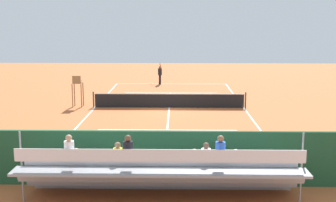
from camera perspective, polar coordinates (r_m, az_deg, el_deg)
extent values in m
plane|color=#BC6033|center=(29.58, 0.16, -0.86)|extent=(60.00, 60.00, 0.00)
cube|color=white|center=(40.42, 0.43, 2.24)|extent=(10.00, 0.10, 0.01)
cube|color=white|center=(18.93, -0.44, -7.48)|extent=(10.00, 0.10, 0.01)
cube|color=white|center=(29.91, 9.78, -0.88)|extent=(0.10, 22.00, 0.01)
cube|color=white|center=(30.08, -9.41, -0.80)|extent=(0.10, 22.00, 0.01)
cube|color=white|center=(35.53, 0.33, 1.08)|extent=(7.50, 0.10, 0.01)
cube|color=white|center=(23.68, -0.10, -3.76)|extent=(7.50, 0.10, 0.01)
cube|color=white|center=(29.58, 0.16, -0.85)|extent=(0.10, 12.10, 0.01)
cube|color=white|center=(40.42, 0.43, 2.24)|extent=(0.10, 0.30, 0.01)
cube|color=black|center=(29.49, 0.16, 0.01)|extent=(10.00, 0.02, 0.91)
cube|color=white|center=(29.41, 0.16, 0.94)|extent=(10.00, 0.04, 0.06)
cylinder|color=#2D5133|center=(29.83, 10.00, 0.12)|extent=(0.10, 0.10, 1.07)
cylinder|color=#2D5133|center=(30.00, -9.63, 0.19)|extent=(0.10, 0.10, 1.07)
cube|color=#1E4C2D|center=(15.77, -0.75, -7.42)|extent=(18.00, 0.16, 2.00)
cube|color=gray|center=(15.70, -0.79, -10.51)|extent=(9.00, 0.10, 0.45)
cube|color=gray|center=(15.30, -0.83, -10.33)|extent=(9.00, 0.80, 0.08)
cube|color=gray|center=(15.72, -0.78, -10.47)|extent=(9.00, 0.04, 0.45)
cube|color=silver|center=(15.06, -0.85, -8.97)|extent=(8.60, 0.36, 0.04)
cube|color=silver|center=(14.83, -0.88, -8.48)|extent=(8.60, 0.03, 0.36)
cube|color=gray|center=(14.40, -0.95, -9.79)|extent=(9.00, 0.80, 0.08)
cube|color=gray|center=(14.82, -0.89, -9.95)|extent=(9.00, 0.04, 0.45)
cube|color=silver|center=(14.16, -0.97, -8.34)|extent=(8.60, 0.36, 0.04)
cube|color=silver|center=(13.93, -1.00, -7.80)|extent=(8.60, 0.03, 0.36)
cube|color=gray|center=(13.49, -1.08, -9.19)|extent=(9.00, 0.80, 0.08)
cube|color=gray|center=(13.91, -1.02, -9.37)|extent=(9.00, 0.04, 0.45)
cube|color=silver|center=(13.26, -1.10, -7.63)|extent=(8.60, 0.36, 0.04)
cube|color=silver|center=(13.03, -1.14, -7.04)|extent=(8.60, 0.03, 0.36)
cylinder|color=gray|center=(14.83, 16.90, -8.36)|extent=(0.06, 0.06, 2.35)
cylinder|color=gray|center=(15.13, -18.42, -8.06)|extent=(0.06, 0.06, 2.35)
cube|color=#2D2D33|center=(15.58, -11.63, -8.37)|extent=(0.32, 0.40, 0.12)
cylinder|color=purple|center=(15.38, -11.77, -7.51)|extent=(0.30, 0.30, 0.45)
sphere|color=tan|center=(15.28, -11.82, -6.35)|extent=(0.20, 0.20, 0.20)
cube|color=#2D2D33|center=(13.46, 6.73, -7.24)|extent=(0.32, 0.40, 0.12)
cylinder|color=blue|center=(13.26, 6.80, -6.22)|extent=(0.30, 0.30, 0.45)
sphere|color=#8C6647|center=(13.17, 6.83, -4.87)|extent=(0.20, 0.20, 0.20)
cube|color=#2D2D33|center=(14.33, 4.89, -7.98)|extent=(0.32, 0.40, 0.12)
cylinder|color=white|center=(14.13, 4.94, -7.04)|extent=(0.30, 0.30, 0.45)
sphere|color=brown|center=(14.03, 4.96, -5.77)|extent=(0.20, 0.20, 0.20)
cube|color=#2D2D33|center=(13.48, -5.12, -7.18)|extent=(0.32, 0.40, 0.12)
cylinder|color=black|center=(13.28, -5.19, -6.17)|extent=(0.30, 0.30, 0.45)
sphere|color=brown|center=(13.19, -5.22, -4.82)|extent=(0.20, 0.20, 0.20)
cube|color=#2D2D33|center=(15.33, 8.63, -8.59)|extent=(0.32, 0.40, 0.12)
cylinder|color=purple|center=(15.13, 8.72, -7.71)|extent=(0.30, 0.30, 0.45)
sphere|color=beige|center=(15.03, 8.75, -6.54)|extent=(0.20, 0.20, 0.20)
cube|color=#2D2D33|center=(15.21, 3.41, -8.63)|extent=(0.32, 0.40, 0.12)
cylinder|color=red|center=(15.01, 3.44, -7.76)|extent=(0.30, 0.30, 0.45)
sphere|color=tan|center=(14.91, 3.45, -6.57)|extent=(0.20, 0.20, 0.20)
cube|color=#2D2D33|center=(14.42, -6.42, -7.89)|extent=(0.32, 0.40, 0.12)
cylinder|color=yellow|center=(14.22, -6.51, -6.95)|extent=(0.30, 0.30, 0.45)
sphere|color=#8C6647|center=(14.13, -6.54, -5.69)|extent=(0.20, 0.20, 0.20)
cube|color=#2D2D33|center=(13.78, -12.51, -7.00)|extent=(0.32, 0.40, 0.12)
cylinder|color=white|center=(13.59, -12.67, -6.00)|extent=(0.30, 0.30, 0.45)
sphere|color=tan|center=(13.50, -12.73, -4.68)|extent=(0.20, 0.20, 0.20)
cylinder|color=olive|center=(30.64, -10.93, 0.87)|extent=(0.07, 0.07, 1.60)
cylinder|color=olive|center=(30.77, -12.02, 0.87)|extent=(0.07, 0.07, 1.60)
cylinder|color=olive|center=(30.06, -11.16, 0.67)|extent=(0.07, 0.07, 1.60)
cylinder|color=olive|center=(30.19, -12.27, 0.68)|extent=(0.07, 0.07, 1.60)
cube|color=olive|center=(30.29, -11.65, 2.32)|extent=(0.56, 0.56, 0.06)
cube|color=olive|center=(30.02, -11.77, 2.76)|extent=(0.56, 0.06, 0.48)
cube|color=olive|center=(30.21, -11.18, 2.60)|extent=(0.04, 0.48, 0.04)
cube|color=olive|center=(30.32, -12.14, 2.60)|extent=(0.04, 0.48, 0.04)
cube|color=#33383D|center=(16.74, 5.60, -8.37)|extent=(1.80, 0.40, 0.05)
cylinder|color=#33383D|center=(16.89, 8.15, -9.06)|extent=(0.06, 0.06, 0.45)
cylinder|color=#33383D|center=(16.77, 3.00, -9.10)|extent=(0.06, 0.06, 0.45)
cube|color=#33383D|center=(16.48, 5.66, -7.58)|extent=(1.80, 0.04, 0.36)
cube|color=#334C8C|center=(16.60, -0.05, -9.47)|extent=(0.90, 0.36, 0.36)
cylinder|color=black|center=(40.20, -1.10, 2.80)|extent=(0.14, 0.14, 0.85)
cylinder|color=black|center=(39.99, -1.00, 2.76)|extent=(0.14, 0.14, 0.85)
cylinder|color=black|center=(40.00, -1.06, 3.81)|extent=(0.46, 0.46, 0.60)
sphere|color=#8C6647|center=(39.95, -1.06, 4.40)|extent=(0.22, 0.22, 0.22)
cylinder|color=#8C6647|center=(39.74, -0.96, 4.49)|extent=(0.26, 0.17, 0.55)
cylinder|color=#8C6647|center=(40.20, -1.15, 3.89)|extent=(0.12, 0.12, 0.50)
cylinder|color=black|center=(40.27, -2.25, 2.22)|extent=(0.22, 0.22, 0.03)
torus|color=#D8CC4C|center=(40.45, -1.97, 2.26)|extent=(0.43, 0.43, 0.02)
cylinder|color=white|center=(40.45, -1.97, 2.26)|extent=(0.25, 0.25, 0.00)
sphere|color=#CCDB33|center=(39.03, -2.16, 1.98)|extent=(0.07, 0.07, 0.07)
sphere|color=#CCDB33|center=(36.76, -3.41, 1.43)|extent=(0.07, 0.07, 0.07)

